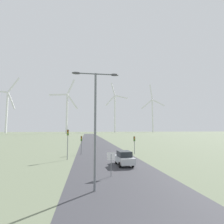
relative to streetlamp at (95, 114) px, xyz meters
name	(u,v)px	position (x,y,z in m)	size (l,w,h in m)	color
road_surface	(97,145)	(2.61, 39.23, -5.88)	(10.00, 240.00, 0.01)	#38383D
streetlamp	(95,114)	(0.00, 0.00, 0.00)	(3.77, 0.32, 9.21)	slate
stop_sign_near	(111,159)	(1.83, 3.92, -4.23)	(0.81, 0.07, 2.36)	slate
traffic_light_post_near_left	(68,138)	(-3.48, 14.29, -2.54)	(0.28, 0.34, 4.59)	slate
traffic_light_post_near_right	(134,141)	(8.34, 18.43, -3.47)	(0.28, 0.34, 3.29)	slate
traffic_light_post_mid_left	(81,141)	(-1.52, 19.53, -3.41)	(0.28, 0.34, 3.37)	slate
car_approaching	(124,158)	(4.25, 8.92, -4.97)	(2.08, 4.21, 1.83)	#B7BCC1
wind_turbine_far_left	(7,108)	(-92.60, 204.88, 23.90)	(34.71, 6.10, 66.10)	white
wind_turbine_left	(67,109)	(-21.90, 184.75, 21.18)	(30.22, 12.12, 61.88)	white
wind_turbine_center	(115,110)	(40.75, 236.22, 26.75)	(30.99, 16.14, 73.52)	white
wind_turbine_right	(152,112)	(99.10, 238.16, 25.03)	(40.57, 7.34, 72.87)	white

